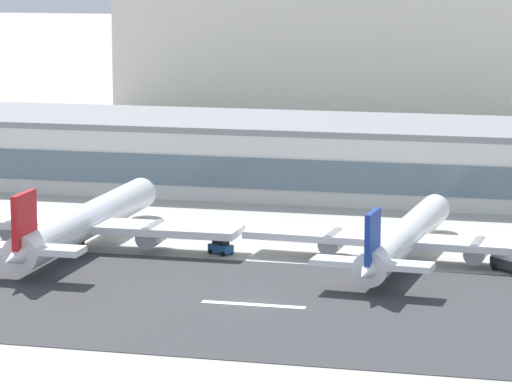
% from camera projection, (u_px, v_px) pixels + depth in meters
% --- Properties ---
extents(ground_plane, '(1400.00, 1400.00, 0.00)m').
position_uv_depth(ground_plane, '(254.00, 303.00, 159.03)').
color(ground_plane, '#B2AFA8').
extents(runway_strip, '(800.00, 43.44, 0.08)m').
position_uv_depth(runway_strip, '(253.00, 305.00, 158.24)').
color(runway_strip, '#38383A').
rests_on(runway_strip, ground_plane).
extents(runway_centreline_dash_4, '(12.00, 1.20, 0.01)m').
position_uv_depth(runway_centreline_dash_4, '(253.00, 305.00, 158.22)').
color(runway_centreline_dash_4, white).
rests_on(runway_centreline_dash_4, runway_strip).
extents(terminal_building, '(151.75, 29.04, 11.73)m').
position_uv_depth(terminal_building, '(320.00, 156.00, 232.69)').
color(terminal_building, silver).
rests_on(terminal_building, ground_plane).
extents(distant_hotel_block, '(96.22, 25.07, 48.56)m').
position_uv_depth(distant_hotel_block, '(317.00, 14.00, 341.55)').
color(distant_hotel_block, beige).
rests_on(distant_hotel_block, ground_plane).
extents(airliner_red_tail_gate_0, '(42.60, 51.76, 10.81)m').
position_uv_depth(airliner_red_tail_gate_0, '(82.00, 224.00, 187.44)').
color(airliner_red_tail_gate_0, white).
rests_on(airliner_red_tail_gate_0, ground_plane).
extents(airliner_navy_tail_gate_1, '(41.89, 46.96, 9.80)m').
position_uv_depth(airliner_navy_tail_gate_1, '(403.00, 239.00, 178.95)').
color(airliner_navy_tail_gate_1, white).
rests_on(airliner_navy_tail_gate_1, ground_plane).
extents(service_baggage_tug_1, '(3.58, 2.96, 2.20)m').
position_uv_depth(service_baggage_tug_1, '(221.00, 246.00, 184.76)').
color(service_baggage_tug_1, '#23569E').
rests_on(service_baggage_tug_1, ground_plane).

